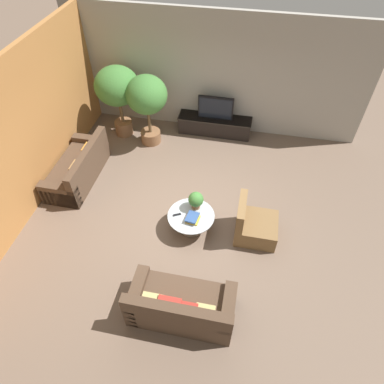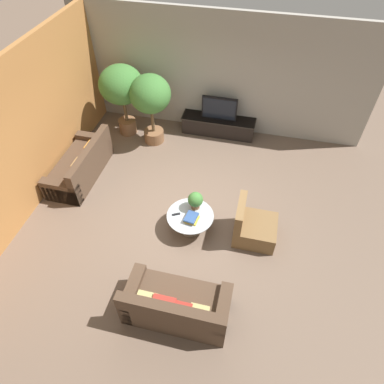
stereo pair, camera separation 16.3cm
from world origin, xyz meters
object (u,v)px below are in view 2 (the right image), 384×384
object	(u,v)px
coffee_table	(190,219)
television	(219,109)
potted_palm_tall	(122,88)
potted_palm_corner	(150,98)
couch_near_entry	(176,306)
armchair_wicker	(253,227)
media_console	(218,125)
couch_by_wall	(81,166)
potted_plant_tabletop	(195,200)

from	to	relation	value
coffee_table	television	bearing A→B (deg)	90.62
potted_palm_tall	potted_palm_corner	distance (m)	0.82
couch_near_entry	potted_palm_corner	distance (m)	4.85
armchair_wicker	potted_palm_tall	size ratio (longest dim) A/B	0.46
armchair_wicker	potted_palm_corner	distance (m)	3.89
media_console	potted_palm_corner	distance (m)	1.98
armchair_wicker	couch_by_wall	bearing A→B (deg)	78.17
potted_palm_tall	potted_palm_corner	world-z (taller)	potted_palm_tall
media_console	armchair_wicker	size ratio (longest dim) A/B	2.23
couch_near_entry	potted_palm_tall	bearing A→B (deg)	-60.56
couch_near_entry	potted_palm_corner	size ratio (longest dim) A/B	0.93
television	couch_near_entry	size ratio (longest dim) A/B	0.53
armchair_wicker	potted_palm_corner	xyz separation A→B (m)	(-2.82, 2.50, 0.98)
coffee_table	potted_palm_corner	distance (m)	3.19
couch_near_entry	potted_plant_tabletop	world-z (taller)	couch_near_entry
couch_near_entry	armchair_wicker	distance (m)	2.16
television	couch_near_entry	world-z (taller)	television
coffee_table	couch_near_entry	xyz separation A→B (m)	(0.21, -1.82, 0.02)
media_console	potted_palm_corner	world-z (taller)	potted_palm_corner
media_console	armchair_wicker	bearing A→B (deg)	-68.43
couch_by_wall	armchair_wicker	size ratio (longest dim) A/B	2.18
potted_palm_corner	potted_plant_tabletop	xyz separation A→B (m)	(1.64, -2.35, -0.66)
potted_palm_tall	potted_palm_corner	xyz separation A→B (m)	(0.79, -0.19, -0.05)
coffee_table	potted_plant_tabletop	size ratio (longest dim) A/B	2.43
media_console	potted_palm_tall	size ratio (longest dim) A/B	1.03
couch_by_wall	couch_near_entry	distance (m)	4.08
potted_palm_corner	potted_plant_tabletop	bearing A→B (deg)	-55.14
media_console	coffee_table	xyz separation A→B (m)	(0.04, -3.28, 0.03)
armchair_wicker	potted_plant_tabletop	world-z (taller)	armchair_wicker
potted_palm_corner	armchair_wicker	bearing A→B (deg)	-41.56
television	potted_palm_tall	distance (m)	2.46
media_console	couch_near_entry	xyz separation A→B (m)	(0.24, -5.10, 0.05)
couch_by_wall	coffee_table	bearing A→B (deg)	71.67
potted_palm_corner	couch_near_entry	bearing A→B (deg)	-67.77
television	couch_by_wall	xyz separation A→B (m)	(-2.77, -2.35, -0.48)
potted_palm_corner	potted_plant_tabletop	distance (m)	2.94
coffee_table	potted_palm_tall	world-z (taller)	potted_palm_tall
media_console	coffee_table	world-z (taller)	media_console
coffee_table	potted_palm_tall	bearing A→B (deg)	130.67
couch_by_wall	potted_plant_tabletop	xyz separation A→B (m)	(2.86, -0.70, 0.32)
couch_near_entry	potted_palm_tall	world-z (taller)	potted_palm_tall
television	couch_near_entry	xyz separation A→B (m)	(0.24, -5.10, -0.47)
media_console	potted_palm_corner	bearing A→B (deg)	-155.77
couch_by_wall	potted_plant_tabletop	size ratio (longest dim) A/B	4.92
coffee_table	armchair_wicker	world-z (taller)	armchair_wicker
potted_palm_tall	potted_plant_tabletop	distance (m)	3.59
television	coffee_table	size ratio (longest dim) A/B	0.97
couch_near_entry	potted_palm_tall	distance (m)	5.37
couch_near_entry	potted_palm_corner	world-z (taller)	potted_palm_corner
television	potted_palm_tall	xyz separation A→B (m)	(-2.34, -0.51, 0.55)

